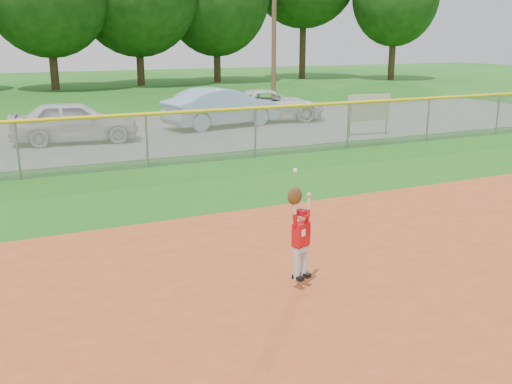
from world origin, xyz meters
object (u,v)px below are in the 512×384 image
car_blue (222,107)px  car_white_b (269,105)px  sponsor_sign (369,109)px  car_white_a (75,121)px  ballplayer (300,233)px

car_blue → car_white_b: (2.49, 0.74, -0.12)m
sponsor_sign → car_white_a: bearing=162.8°
ballplayer → car_blue: bearing=72.3°
car_blue → ballplayer: 15.65m
car_white_b → car_white_a: bearing=116.4°
car_blue → car_white_b: 2.60m
car_blue → ballplayer: ballplayer is taller
car_white_b → sponsor_sign: (1.59, -5.06, 0.32)m
car_white_b → sponsor_sign: sponsor_sign is taller
car_white_a → car_white_b: 8.63m
car_white_a → sponsor_sign: 10.46m
car_white_a → car_blue: (5.91, 1.22, 0.06)m
sponsor_sign → ballplayer: 13.80m
ballplayer → car_white_a: bearing=94.8°
car_blue → car_white_b: car_blue is taller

